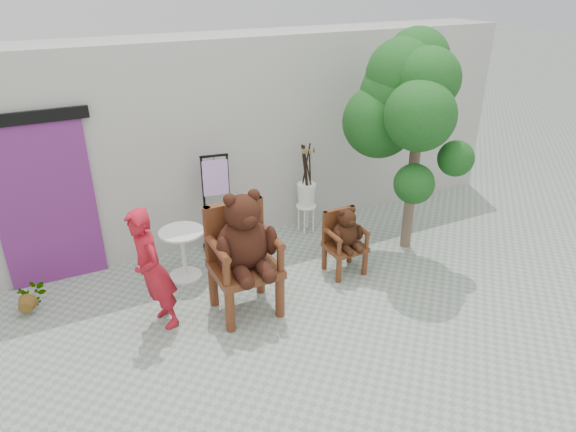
% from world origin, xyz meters
% --- Properties ---
extents(ground_plane, '(60.00, 60.00, 0.00)m').
position_xyz_m(ground_plane, '(0.00, 0.00, 0.00)').
color(ground_plane, gray).
rests_on(ground_plane, ground).
extents(back_wall, '(9.00, 1.00, 3.00)m').
position_xyz_m(back_wall, '(0.00, 3.10, 1.50)').
color(back_wall, '#AFACA4').
rests_on(back_wall, ground).
extents(doorway, '(1.40, 0.11, 2.33)m').
position_xyz_m(doorway, '(-3.00, 2.58, 1.16)').
color(doorway, '#6B236B').
rests_on(doorway, ground).
extents(chair_big, '(0.77, 0.84, 1.60)m').
position_xyz_m(chair_big, '(-1.01, 0.79, 0.91)').
color(chair_big, '#4B2210').
rests_on(chair_big, ground).
extents(chair_small, '(0.51, 0.52, 0.98)m').
position_xyz_m(chair_small, '(0.55, 1.00, 0.57)').
color(chair_small, '#4B2210').
rests_on(chair_small, ground).
extents(person, '(0.46, 0.62, 1.53)m').
position_xyz_m(person, '(-2.07, 0.95, 0.77)').
color(person, '#AD1524').
rests_on(person, ground).
extents(cafe_table, '(0.60, 0.60, 0.70)m').
position_xyz_m(cafe_table, '(-1.47, 1.86, 0.44)').
color(cafe_table, white).
rests_on(cafe_table, ground).
extents(display_stand, '(0.50, 0.42, 1.51)m').
position_xyz_m(display_stand, '(-0.80, 2.33, 0.58)').
color(display_stand, black).
rests_on(display_stand, ground).
extents(stool_bucket, '(0.32, 0.32, 1.45)m').
position_xyz_m(stool_bucket, '(0.67, 2.31, 0.64)').
color(stool_bucket, white).
rests_on(stool_bucket, ground).
extents(tree, '(1.49, 1.71, 3.16)m').
position_xyz_m(tree, '(1.59, 1.30, 2.30)').
color(tree, '#4F3D2F').
rests_on(tree, ground).
extents(potted_plant, '(0.41, 0.37, 0.38)m').
position_xyz_m(potted_plant, '(-3.40, 1.96, 0.19)').
color(potted_plant, '#0E3512').
rests_on(potted_plant, ground).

